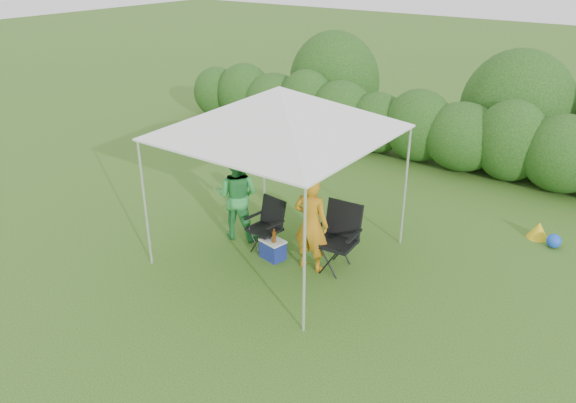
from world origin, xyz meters
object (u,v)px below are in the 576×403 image
Objects in this scene: man at (311,224)px; cooler at (273,249)px; chair_left at (268,222)px; chair_right at (339,233)px; woman at (237,195)px; canopy at (279,110)px.

cooler is at bearing 2.80° from man.
chair_left is at bearing 151.80° from cooler.
chair_right is at bearing 33.73° from cooler.
cooler is (-0.67, -0.11, -0.62)m from man.
man is at bearing 20.46° from cooler.
man is 3.52× the size of cooler.
chair_right is 1.29m from chair_left.
chair_left is at bearing -176.04° from chair_right.
man is 1.64m from woman.
man reaches higher than chair_left.
chair_left is (-0.25, 0.00, -1.95)m from canopy.
chair_left is 0.48m from cooler.
woman reaches higher than man.
woman is 3.55× the size of cooler.
chair_right is 1.19× the size of chair_left.
chair_right is at bearing -143.61° from man.
cooler is (0.27, -0.22, -0.34)m from chair_left.
canopy is at bearing 158.82° from woman.
man is 0.99× the size of woman.
man is at bearing -142.05° from chair_right.
canopy is 3.45× the size of chair_left.
chair_left is (-1.27, -0.20, -0.10)m from chair_right.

